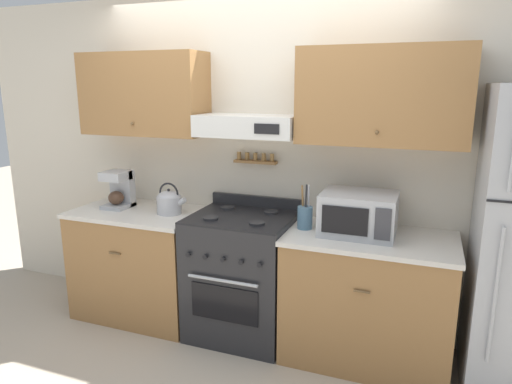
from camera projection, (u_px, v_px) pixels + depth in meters
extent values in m
plane|color=#B2A38E|center=(224.00, 355.00, 3.24)|extent=(16.00, 16.00, 0.00)
cube|color=beige|center=(259.00, 162.00, 3.58)|extent=(5.20, 0.08, 2.55)
cube|color=olive|center=(144.00, 94.00, 3.59)|extent=(1.02, 0.33, 0.63)
sphere|color=brown|center=(132.00, 124.00, 3.47)|extent=(0.02, 0.02, 0.02)
cube|color=olive|center=(382.00, 96.00, 2.96)|extent=(1.09, 0.33, 0.63)
sphere|color=brown|center=(377.00, 132.00, 2.85)|extent=(0.02, 0.02, 0.02)
cube|color=silver|center=(248.00, 126.00, 3.31)|extent=(0.74, 0.37, 0.16)
cube|color=black|center=(267.00, 129.00, 3.07)|extent=(0.18, 0.01, 0.07)
cube|color=olive|center=(255.00, 162.00, 3.51)|extent=(0.34, 0.07, 0.02)
cylinder|color=olive|center=(239.00, 156.00, 3.54)|extent=(0.03, 0.03, 0.06)
cylinder|color=olive|center=(247.00, 156.00, 3.52)|extent=(0.03, 0.03, 0.06)
cylinder|color=olive|center=(255.00, 157.00, 3.50)|extent=(0.03, 0.03, 0.06)
cylinder|color=olive|center=(264.00, 157.00, 3.47)|extent=(0.03, 0.03, 0.06)
cylinder|color=olive|center=(272.00, 158.00, 3.45)|extent=(0.03, 0.03, 0.06)
cube|color=olive|center=(142.00, 264.00, 3.76)|extent=(1.02, 0.64, 0.86)
cube|color=silver|center=(139.00, 212.00, 3.65)|extent=(1.04, 0.67, 0.03)
cylinder|color=brown|center=(115.00, 253.00, 3.41)|extent=(0.10, 0.01, 0.01)
cube|color=olive|center=(367.00, 300.00, 3.13)|extent=(1.09, 0.64, 0.86)
cube|color=silver|center=(371.00, 239.00, 3.03)|extent=(1.11, 0.67, 0.03)
cylinder|color=brown|center=(362.00, 292.00, 2.78)|extent=(0.10, 0.01, 0.01)
cube|color=#232326|center=(242.00, 276.00, 3.44)|extent=(0.74, 0.63, 0.92)
cube|color=black|center=(224.00, 304.00, 3.16)|extent=(0.50, 0.01, 0.26)
cylinder|color=#ADAFB5|center=(222.00, 281.00, 3.10)|extent=(0.52, 0.02, 0.02)
cube|color=black|center=(241.00, 217.00, 3.33)|extent=(0.74, 0.63, 0.01)
cylinder|color=#232326|center=(210.00, 218.00, 3.25)|extent=(0.11, 0.11, 0.02)
cylinder|color=#232326|center=(257.00, 223.00, 3.13)|extent=(0.11, 0.11, 0.02)
cylinder|color=#232326|center=(228.00, 208.00, 3.53)|extent=(0.11, 0.11, 0.02)
cylinder|color=#232326|center=(271.00, 212.00, 3.40)|extent=(0.11, 0.11, 0.02)
cylinder|color=black|center=(188.00, 254.00, 3.17)|extent=(0.03, 0.02, 0.03)
cylinder|color=black|center=(205.00, 257.00, 3.12)|extent=(0.03, 0.02, 0.03)
cylinder|color=black|center=(223.00, 259.00, 3.08)|extent=(0.03, 0.02, 0.03)
cylinder|color=black|center=(241.00, 262.00, 3.03)|extent=(0.03, 0.02, 0.03)
cylinder|color=black|center=(260.00, 265.00, 2.98)|extent=(0.03, 0.02, 0.03)
cube|color=#232326|center=(256.00, 201.00, 3.59)|extent=(0.74, 0.04, 0.08)
cylinder|color=#ADAFB5|center=(495.00, 297.00, 2.47)|extent=(0.02, 0.02, 0.79)
cylinder|color=#B7B7BC|center=(169.00, 205.00, 3.55)|extent=(0.19, 0.19, 0.14)
ellipsoid|color=#B7B7BC|center=(169.00, 196.00, 3.53)|extent=(0.18, 0.18, 0.08)
sphere|color=black|center=(169.00, 190.00, 3.52)|extent=(0.02, 0.02, 0.02)
cylinder|color=#B7B7BC|center=(179.00, 203.00, 3.51)|extent=(0.12, 0.04, 0.10)
torus|color=black|center=(169.00, 193.00, 3.53)|extent=(0.17, 0.01, 0.17)
cube|color=#ADAFB5|center=(118.00, 206.00, 3.73)|extent=(0.20, 0.22, 0.03)
cube|color=#ADAFB5|center=(123.00, 188.00, 3.76)|extent=(0.20, 0.08, 0.30)
cube|color=#ADAFB5|center=(115.00, 176.00, 3.66)|extent=(0.20, 0.18, 0.07)
ellipsoid|color=#4C3323|center=(116.00, 198.00, 3.69)|extent=(0.13, 0.13, 0.11)
cube|color=#ADAFB5|center=(359.00, 213.00, 3.05)|extent=(0.49, 0.39, 0.28)
cube|color=black|center=(345.00, 221.00, 2.89)|extent=(0.29, 0.01, 0.18)
cube|color=#38383D|center=(383.00, 225.00, 2.81)|extent=(0.10, 0.01, 0.20)
cylinder|color=slate|center=(305.00, 218.00, 3.17)|extent=(0.10, 0.10, 0.16)
cylinder|color=olive|center=(303.00, 196.00, 3.14)|extent=(0.01, 0.05, 0.16)
cylinder|color=#28282B|center=(306.00, 196.00, 3.14)|extent=(0.01, 0.04, 0.16)
cylinder|color=#B2B2B7|center=(309.00, 196.00, 3.14)|extent=(0.01, 0.03, 0.16)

